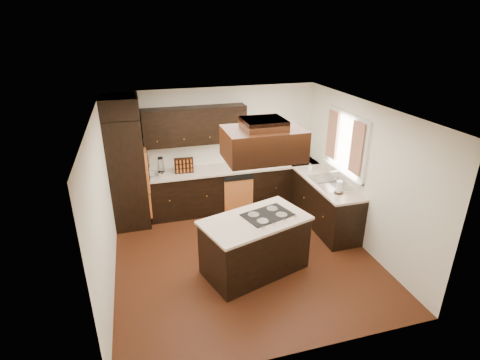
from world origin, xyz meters
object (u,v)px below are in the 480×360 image
at_px(oven_column, 128,173).
at_px(spice_rack, 184,165).
at_px(island, 255,246).
at_px(range_hood, 263,144).

relative_size(oven_column, spice_rack, 5.82).
relative_size(island, spice_rack, 4.25).
distance_m(island, spice_rack, 2.38).
bearing_deg(island, spice_rack, 92.21).
bearing_deg(spice_rack, island, -67.64).
relative_size(range_hood, spice_rack, 2.88).
relative_size(island, range_hood, 1.47).
bearing_deg(oven_column, spice_rack, 3.35).
xyz_separation_m(oven_column, spice_rack, (1.06, 0.06, 0.01)).
distance_m(range_hood, spice_rack, 2.69).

